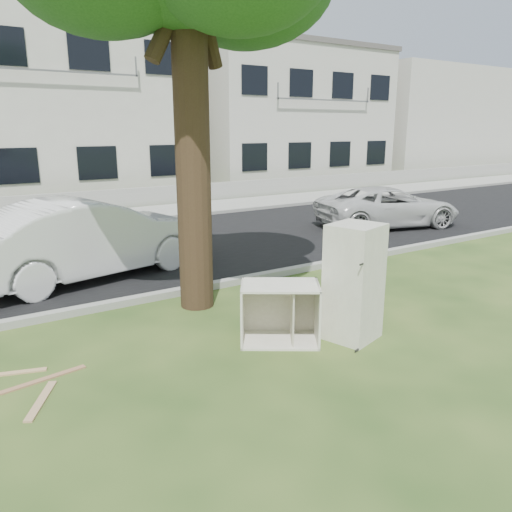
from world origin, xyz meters
TOP-DOWN VIEW (x-y plane):
  - ground at (0.00, 0.00)m, footprint 120.00×120.00m
  - road at (0.00, 6.00)m, footprint 120.00×7.00m
  - kerb_near at (0.00, 2.45)m, footprint 120.00×0.18m
  - kerb_far at (0.00, 9.55)m, footprint 120.00×0.18m
  - sidewalk at (0.00, 11.00)m, footprint 120.00×2.80m
  - low_wall at (0.00, 12.60)m, footprint 120.00×0.15m
  - townhouse_center at (0.00, 17.50)m, footprint 11.22×8.16m
  - townhouse_right at (12.00, 17.50)m, footprint 10.20×8.16m
  - filler_right at (26.00, 18.00)m, footprint 16.00×9.00m
  - fridge at (0.84, -0.54)m, footprint 0.81×0.78m
  - cabinet at (-0.08, -0.10)m, footprint 1.24×1.13m
  - plank_a at (-3.03, 0.50)m, footprint 0.98×0.24m
  - plank_b at (-3.35, 0.86)m, footprint 0.80×0.31m
  - plank_c at (-3.16, 0.01)m, footprint 0.46×0.76m
  - car_center at (-1.38, 4.44)m, footprint 4.94×2.58m
  - car_right at (7.39, 4.87)m, footprint 4.61×2.96m

SIDE VIEW (x-z plane):
  - ground at x=0.00m, z-range 0.00..0.00m
  - kerb_near at x=0.00m, z-range -0.06..0.06m
  - kerb_far at x=0.00m, z-range -0.06..0.06m
  - road at x=0.00m, z-range 0.00..0.01m
  - sidewalk at x=0.00m, z-range 0.00..0.01m
  - plank_a at x=-3.03m, z-range 0.00..0.02m
  - plank_b at x=-3.35m, z-range 0.00..0.02m
  - plank_c at x=-3.16m, z-range 0.00..0.02m
  - low_wall at x=0.00m, z-range 0.00..0.70m
  - cabinet at x=-0.08m, z-range 0.00..0.82m
  - car_right at x=7.39m, z-range 0.00..1.18m
  - car_center at x=-1.38m, z-range 0.00..1.55m
  - fridge at x=0.84m, z-range 0.00..1.62m
  - filler_right at x=26.00m, z-range 0.00..6.40m
  - townhouse_right at x=12.00m, z-range 0.00..6.84m
  - townhouse_center at x=0.00m, z-range 0.00..7.44m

